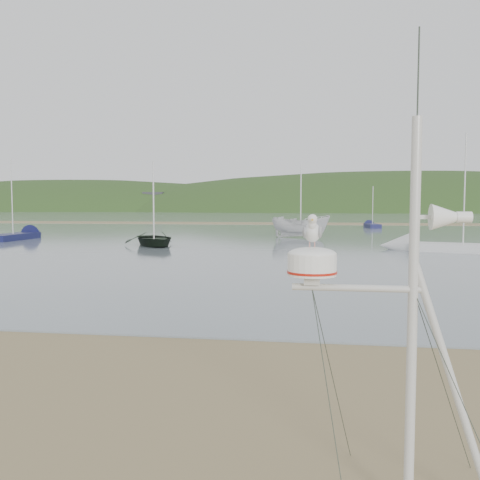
# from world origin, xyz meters

# --- Properties ---
(ground) EXTENTS (560.00, 560.00, 0.00)m
(ground) POSITION_xyz_m (0.00, 0.00, 0.00)
(ground) COLOR olive
(ground) RESTS_ON ground
(water) EXTENTS (560.00, 256.00, 0.04)m
(water) POSITION_xyz_m (0.00, 132.00, 0.02)
(water) COLOR slate
(water) RESTS_ON ground
(sandbar) EXTENTS (560.00, 7.00, 0.07)m
(sandbar) POSITION_xyz_m (0.00, 70.00, 0.07)
(sandbar) COLOR olive
(sandbar) RESTS_ON water
(hill_ridge) EXTENTS (620.00, 180.00, 80.00)m
(hill_ridge) POSITION_xyz_m (18.52, 235.00, -19.70)
(hill_ridge) COLOR #223B18
(hill_ridge) RESTS_ON ground
(far_cottages) EXTENTS (294.40, 6.30, 8.00)m
(far_cottages) POSITION_xyz_m (3.00, 196.00, 4.00)
(far_cottages) COLOR silver
(far_cottages) RESTS_ON ground
(mast_rig) EXTENTS (1.99, 2.12, 4.48)m
(mast_rig) POSITION_xyz_m (3.80, -1.79, 1.08)
(mast_rig) COLOR silver
(mast_rig) RESTS_ON ground
(boat_dark) EXTENTS (3.38, 2.66, 4.74)m
(boat_dark) POSITION_xyz_m (-7.93, 27.15, 2.41)
(boat_dark) COLOR black
(boat_dark) RESTS_ON water
(boat_white) EXTENTS (2.21, 2.17, 5.06)m
(boat_white) POSITION_xyz_m (1.85, 37.69, 2.57)
(boat_white) COLOR silver
(boat_white) RESTS_ON water
(sailboat_blue_near) EXTENTS (1.85, 7.24, 7.16)m
(sailboat_blue_near) POSITION_xyz_m (-21.21, 33.42, 0.30)
(sailboat_blue_near) COLOR #121540
(sailboat_blue_near) RESTS_ON ground
(sailboat_white_near) EXTENTS (8.10, 4.12, 7.80)m
(sailboat_white_near) POSITION_xyz_m (9.77, 26.09, 0.30)
(sailboat_white_near) COLOR silver
(sailboat_white_near) RESTS_ON ground
(sailboat_blue_far) EXTENTS (1.91, 5.63, 5.54)m
(sailboat_blue_far) POSITION_xyz_m (10.00, 58.78, 0.30)
(sailboat_blue_far) COLOR #121540
(sailboat_blue_far) RESTS_ON ground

